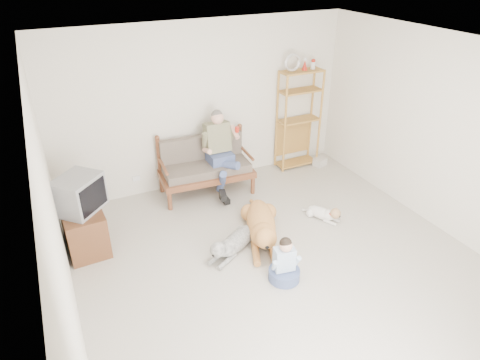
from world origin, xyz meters
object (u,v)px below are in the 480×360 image
loveseat (205,165)px  tv_stand (83,227)px  etagere (299,119)px  golden_retriever (262,226)px

loveseat → tv_stand: (-2.04, -0.70, -0.19)m
loveseat → tv_stand: bearing=-156.6°
etagere → golden_retriever: bearing=-133.4°
loveseat → golden_retriever: bearing=-77.9°
loveseat → tv_stand: loveseat is taller
tv_stand → etagere: bearing=10.2°
etagere → tv_stand: etagere is taller
etagere → golden_retriever: etagere is taller
etagere → golden_retriever: size_ratio=1.35×
golden_retriever → loveseat: bearing=119.9°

